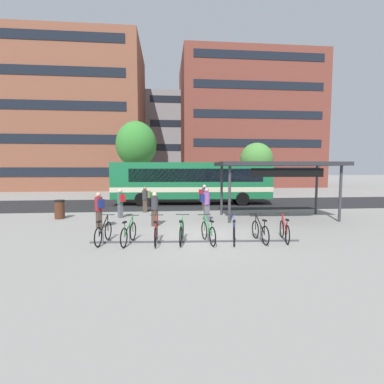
{
  "coord_description": "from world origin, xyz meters",
  "views": [
    {
      "loc": [
        -1.46,
        -10.87,
        2.76
      ],
      "look_at": [
        -0.04,
        4.49,
        1.45
      ],
      "focal_mm": 26.13,
      "sensor_mm": 36.0,
      "label": 1
    }
  ],
  "objects_px": {
    "parked_bicycle_red_2": "(156,233)",
    "parked_bicycle_red_7": "(285,231)",
    "commuter_olive_pack_1": "(146,198)",
    "street_tree_1": "(136,145)",
    "parked_bicycle_black_0": "(103,233)",
    "commuter_navy_pack_5": "(206,202)",
    "parked_bicycle_blue_5": "(234,232)",
    "commuter_black_pack_0": "(154,207)",
    "city_bus": "(191,181)",
    "commuter_red_pack_4": "(120,201)",
    "transit_shelter": "(278,166)",
    "street_tree_0": "(256,159)",
    "commuter_red_pack_3": "(204,196)",
    "trash_bin": "(60,209)",
    "parked_bicycle_green_3": "(182,232)",
    "commuter_navy_pack_2": "(99,208)",
    "parked_bicycle_green_1": "(129,234)",
    "parked_bicycle_black_6": "(260,231)"
  },
  "relations": [
    {
      "from": "commuter_navy_pack_5",
      "to": "street_tree_0",
      "type": "distance_m",
      "value": 17.66
    },
    {
      "from": "parked_bicycle_red_2",
      "to": "transit_shelter",
      "type": "distance_m",
      "value": 8.4
    },
    {
      "from": "parked_bicycle_black_6",
      "to": "commuter_red_pack_3",
      "type": "height_order",
      "value": "commuter_red_pack_3"
    },
    {
      "from": "commuter_navy_pack_2",
      "to": "parked_bicycle_black_0",
      "type": "bearing_deg",
      "value": 158.15
    },
    {
      "from": "parked_bicycle_green_3",
      "to": "parked_bicycle_blue_5",
      "type": "bearing_deg",
      "value": -87.06
    },
    {
      "from": "commuter_navy_pack_2",
      "to": "parked_bicycle_black_6",
      "type": "bearing_deg",
      "value": -152.42
    },
    {
      "from": "parked_bicycle_red_7",
      "to": "trash_bin",
      "type": "relative_size",
      "value": 1.65
    },
    {
      "from": "parked_bicycle_black_6",
      "to": "transit_shelter",
      "type": "relative_size",
      "value": 0.26
    },
    {
      "from": "parked_bicycle_blue_5",
      "to": "parked_bicycle_red_7",
      "type": "relative_size",
      "value": 1.0
    },
    {
      "from": "transit_shelter",
      "to": "commuter_red_pack_4",
      "type": "height_order",
      "value": "transit_shelter"
    },
    {
      "from": "commuter_red_pack_4",
      "to": "commuter_navy_pack_2",
      "type": "bearing_deg",
      "value": 129.64
    },
    {
      "from": "parked_bicycle_red_2",
      "to": "street_tree_1",
      "type": "height_order",
      "value": "street_tree_1"
    },
    {
      "from": "commuter_olive_pack_1",
      "to": "commuter_navy_pack_2",
      "type": "height_order",
      "value": "commuter_navy_pack_2"
    },
    {
      "from": "city_bus",
      "to": "commuter_red_pack_4",
      "type": "relative_size",
      "value": 7.53
    },
    {
      "from": "commuter_red_pack_3",
      "to": "trash_bin",
      "type": "relative_size",
      "value": 1.65
    },
    {
      "from": "commuter_black_pack_0",
      "to": "commuter_navy_pack_5",
      "type": "xyz_separation_m",
      "value": [
        2.63,
        0.86,
        0.08
      ]
    },
    {
      "from": "street_tree_0",
      "to": "commuter_red_pack_3",
      "type": "bearing_deg",
      "value": -121.91
    },
    {
      "from": "parked_bicycle_black_6",
      "to": "commuter_olive_pack_1",
      "type": "distance_m",
      "value": 8.95
    },
    {
      "from": "parked_bicycle_red_7",
      "to": "commuter_olive_pack_1",
      "type": "relative_size",
      "value": 1.05
    },
    {
      "from": "parked_bicycle_green_3",
      "to": "commuter_navy_pack_5",
      "type": "xyz_separation_m",
      "value": [
        1.48,
        3.96,
        0.63
      ]
    },
    {
      "from": "street_tree_0",
      "to": "commuter_black_pack_0",
      "type": "bearing_deg",
      "value": -122.26
    },
    {
      "from": "commuter_olive_pack_1",
      "to": "street_tree_1",
      "type": "bearing_deg",
      "value": -80.41
    },
    {
      "from": "city_bus",
      "to": "commuter_red_pack_3",
      "type": "xyz_separation_m",
      "value": [
        0.54,
        -3.59,
        -0.79
      ]
    },
    {
      "from": "trash_bin",
      "to": "parked_bicycle_black_0",
      "type": "bearing_deg",
      "value": -56.85
    },
    {
      "from": "commuter_red_pack_3",
      "to": "parked_bicycle_red_2",
      "type": "bearing_deg",
      "value": -134.96
    },
    {
      "from": "city_bus",
      "to": "parked_bicycle_green_1",
      "type": "bearing_deg",
      "value": 76.76
    },
    {
      "from": "commuter_red_pack_3",
      "to": "trash_bin",
      "type": "xyz_separation_m",
      "value": [
        -8.28,
        -2.17,
        -0.46
      ]
    },
    {
      "from": "parked_bicycle_red_7",
      "to": "commuter_black_pack_0",
      "type": "bearing_deg",
      "value": 69.9
    },
    {
      "from": "parked_bicycle_green_3",
      "to": "street_tree_1",
      "type": "bearing_deg",
      "value": 18.17
    },
    {
      "from": "parked_bicycle_red_2",
      "to": "parked_bicycle_green_3",
      "type": "distance_m",
      "value": 0.94
    },
    {
      "from": "commuter_black_pack_0",
      "to": "commuter_navy_pack_5",
      "type": "distance_m",
      "value": 2.76
    },
    {
      "from": "parked_bicycle_black_0",
      "to": "commuter_navy_pack_2",
      "type": "xyz_separation_m",
      "value": [
        -0.78,
        2.73,
        0.57
      ]
    },
    {
      "from": "parked_bicycle_black_0",
      "to": "parked_bicycle_red_2",
      "type": "height_order",
      "value": "same"
    },
    {
      "from": "city_bus",
      "to": "commuter_olive_pack_1",
      "type": "relative_size",
      "value": 7.52
    },
    {
      "from": "parked_bicycle_black_0",
      "to": "commuter_black_pack_0",
      "type": "bearing_deg",
      "value": -22.86
    },
    {
      "from": "parked_bicycle_black_0",
      "to": "commuter_navy_pack_5",
      "type": "xyz_separation_m",
      "value": [
        4.36,
        3.75,
        0.63
      ]
    },
    {
      "from": "parked_bicycle_red_2",
      "to": "commuter_black_pack_0",
      "type": "xyz_separation_m",
      "value": [
        -0.2,
        3.13,
        0.56
      ]
    },
    {
      "from": "commuter_navy_pack_5",
      "to": "commuter_red_pack_4",
      "type": "bearing_deg",
      "value": 152.32
    },
    {
      "from": "commuter_red_pack_3",
      "to": "street_tree_0",
      "type": "relative_size",
      "value": 0.31
    },
    {
      "from": "parked_bicycle_green_3",
      "to": "commuter_navy_pack_2",
      "type": "height_order",
      "value": "commuter_navy_pack_2"
    },
    {
      "from": "city_bus",
      "to": "street_tree_0",
      "type": "bearing_deg",
      "value": -130.86
    },
    {
      "from": "parked_bicycle_red_2",
      "to": "parked_bicycle_red_7",
      "type": "distance_m",
      "value": 4.87
    },
    {
      "from": "parked_bicycle_red_7",
      "to": "commuter_red_pack_4",
      "type": "bearing_deg",
      "value": 63.33
    },
    {
      "from": "parked_bicycle_green_1",
      "to": "commuter_red_pack_3",
      "type": "xyz_separation_m",
      "value": [
        3.83,
        7.74,
        0.6
      ]
    },
    {
      "from": "commuter_black_pack_0",
      "to": "street_tree_0",
      "type": "relative_size",
      "value": 0.3
    },
    {
      "from": "commuter_red_pack_4",
      "to": "parked_bicycle_red_7",
      "type": "bearing_deg",
      "value": -167.17
    },
    {
      "from": "parked_bicycle_red_2",
      "to": "commuter_olive_pack_1",
      "type": "bearing_deg",
      "value": 7.92
    },
    {
      "from": "parked_bicycle_red_7",
      "to": "commuter_navy_pack_5",
      "type": "height_order",
      "value": "commuter_navy_pack_5"
    },
    {
      "from": "trash_bin",
      "to": "parked_bicycle_blue_5",
      "type": "bearing_deg",
      "value": -34.54
    },
    {
      "from": "commuter_navy_pack_2",
      "to": "trash_bin",
      "type": "bearing_deg",
      "value": 8.28
    }
  ]
}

